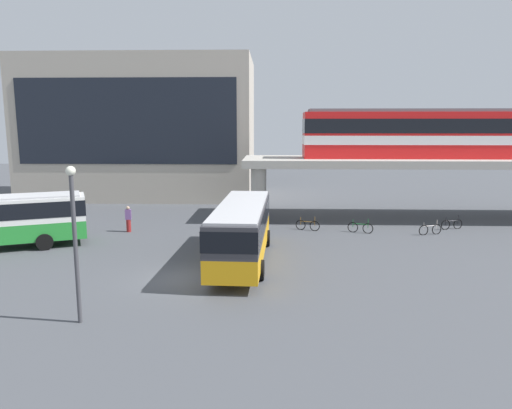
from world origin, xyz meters
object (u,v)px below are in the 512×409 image
(bicycle_silver, at_px, (430,230))
(bicycle_brown, at_px, (308,225))
(bicycle_green, at_px, (360,228))
(pedestrian_waiting_near_stop, at_px, (128,220))
(bus_main, at_px, (242,226))
(station_building, at_px, (143,129))
(bicycle_black, at_px, (452,224))
(train, at_px, (424,133))

(bicycle_silver, xyz_separation_m, bicycle_brown, (-8.32, 1.18, 0.00))
(bicycle_green, height_order, bicycle_brown, same)
(bicycle_silver, distance_m, pedestrian_waiting_near_stop, 21.00)
(bus_main, bearing_deg, bicycle_green, 43.46)
(station_building, xyz_separation_m, bicycle_brown, (16.22, -16.57, -6.75))
(station_building, bearing_deg, bus_main, -64.08)
(bus_main, height_order, bicycle_brown, bus_main)
(bicycle_silver, height_order, bicycle_brown, same)
(bicycle_silver, relative_size, bicycle_black, 1.00)
(bus_main, bearing_deg, station_building, 115.92)
(bicycle_brown, relative_size, pedestrian_waiting_near_stop, 0.93)
(bicycle_green, relative_size, bicycle_silver, 0.99)
(bicycle_brown, bearing_deg, bicycle_silver, -8.06)
(bicycle_brown, bearing_deg, train, 27.00)
(bicycle_silver, bearing_deg, bicycle_green, 174.31)
(bus_main, height_order, bicycle_black, bus_main)
(bicycle_silver, height_order, bicycle_black, same)
(train, height_order, bicycle_silver, train)
(bicycle_green, bearing_deg, bicycle_brown, 168.92)
(train, height_order, bus_main, train)
(bicycle_brown, height_order, pedestrian_waiting_near_stop, pedestrian_waiting_near_stop)
(station_building, height_order, bicycle_green, station_building)
(bicycle_green, bearing_deg, bus_main, -136.54)
(train, bearing_deg, station_building, 155.36)
(bus_main, height_order, bicycle_green, bus_main)
(station_building, height_order, bicycle_brown, station_building)
(bicycle_silver, relative_size, pedestrian_waiting_near_stop, 0.94)
(bicycle_green, distance_m, bicycle_brown, 3.70)
(bus_main, bearing_deg, train, 43.51)
(train, xyz_separation_m, bus_main, (-13.64, -12.95, -4.84))
(bicycle_black, bearing_deg, bicycle_green, -168.95)
(bus_main, distance_m, bicycle_black, 17.15)
(train, bearing_deg, pedestrian_waiting_near_stop, -165.32)
(bus_main, bearing_deg, bicycle_brown, 62.65)
(bicycle_green, distance_m, bicycle_black, 6.94)
(bicycle_brown, bearing_deg, bicycle_black, 3.39)
(bicycle_green, bearing_deg, station_building, 138.96)
(bicycle_green, relative_size, pedestrian_waiting_near_stop, 0.92)
(bicycle_silver, bearing_deg, pedestrian_waiting_near_stop, 179.48)
(pedestrian_waiting_near_stop, bearing_deg, bicycle_silver, -0.52)
(bicycle_silver, bearing_deg, bicycle_brown, 171.94)
(train, bearing_deg, bicycle_black, -76.38)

